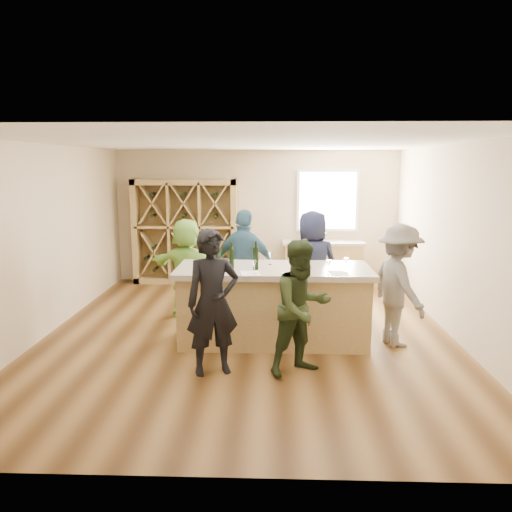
{
  "coord_description": "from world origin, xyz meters",
  "views": [
    {
      "loc": [
        0.35,
        -7.14,
        2.5
      ],
      "look_at": [
        0.1,
        0.2,
        1.15
      ],
      "focal_mm": 35.0,
      "sensor_mm": 36.0,
      "label": 1
    }
  ],
  "objects_px": {
    "wine_rack": "(186,232)",
    "wine_bottle_e": "(256,258)",
    "person_near_left": "(213,302)",
    "person_far_left": "(187,268)",
    "person_near_right": "(302,308)",
    "person_far_right": "(312,266)",
    "wine_bottle_b": "(218,260)",
    "person_server": "(398,285)",
    "wine_bottle_a": "(215,260)",
    "person_far_mid": "(245,265)",
    "wine_bottle_c": "(232,258)",
    "sink": "(314,237)",
    "tasting_counter_base": "(273,307)"
  },
  "relations": [
    {
      "from": "person_far_mid",
      "to": "sink",
      "type": "bearing_deg",
      "value": -94.46
    },
    {
      "from": "wine_bottle_e",
      "to": "person_far_mid",
      "type": "xyz_separation_m",
      "value": [
        -0.22,
        1.21,
        -0.34
      ]
    },
    {
      "from": "wine_bottle_a",
      "to": "person_far_mid",
      "type": "bearing_deg",
      "value": 74.53
    },
    {
      "from": "wine_bottle_c",
      "to": "wine_rack",
      "type": "bearing_deg",
      "value": 109.36
    },
    {
      "from": "wine_bottle_b",
      "to": "person_far_left",
      "type": "relative_size",
      "value": 0.17
    },
    {
      "from": "wine_bottle_c",
      "to": "person_server",
      "type": "height_order",
      "value": "person_server"
    },
    {
      "from": "sink",
      "to": "person_near_left",
      "type": "distance_m",
      "value": 4.88
    },
    {
      "from": "tasting_counter_base",
      "to": "person_near_right",
      "type": "xyz_separation_m",
      "value": [
        0.34,
        -1.09,
        0.32
      ]
    },
    {
      "from": "wine_bottle_c",
      "to": "person_far_mid",
      "type": "xyz_separation_m",
      "value": [
        0.12,
        1.15,
        -0.32
      ]
    },
    {
      "from": "wine_bottle_a",
      "to": "person_near_right",
      "type": "height_order",
      "value": "person_near_right"
    },
    {
      "from": "sink",
      "to": "person_server",
      "type": "xyz_separation_m",
      "value": [
        0.89,
        -3.57,
        -0.16
      ]
    },
    {
      "from": "person_near_left",
      "to": "person_far_left",
      "type": "relative_size",
      "value": 1.07
    },
    {
      "from": "person_far_right",
      "to": "person_far_left",
      "type": "bearing_deg",
      "value": -13.96
    },
    {
      "from": "wine_bottle_b",
      "to": "person_far_mid",
      "type": "bearing_deg",
      "value": 77.11
    },
    {
      "from": "person_near_right",
      "to": "person_far_left",
      "type": "height_order",
      "value": "person_far_left"
    },
    {
      "from": "wine_rack",
      "to": "wine_bottle_e",
      "type": "height_order",
      "value": "wine_rack"
    },
    {
      "from": "person_far_left",
      "to": "wine_bottle_b",
      "type": "bearing_deg",
      "value": 134.17
    },
    {
      "from": "person_server",
      "to": "wine_rack",
      "type": "bearing_deg",
      "value": 27.02
    },
    {
      "from": "wine_bottle_b",
      "to": "wine_rack",
      "type": "bearing_deg",
      "value": 106.26
    },
    {
      "from": "wine_bottle_a",
      "to": "person_far_right",
      "type": "distance_m",
      "value": 1.89
    },
    {
      "from": "sink",
      "to": "tasting_counter_base",
      "type": "xyz_separation_m",
      "value": [
        -0.83,
        -3.5,
        -0.51
      ]
    },
    {
      "from": "person_near_right",
      "to": "person_far_right",
      "type": "height_order",
      "value": "person_far_right"
    },
    {
      "from": "wine_rack",
      "to": "wine_bottle_b",
      "type": "bearing_deg",
      "value": -73.74
    },
    {
      "from": "person_far_mid",
      "to": "person_far_right",
      "type": "bearing_deg",
      "value": -157.44
    },
    {
      "from": "person_far_left",
      "to": "person_far_right",
      "type": "bearing_deg",
      "value": -164.43
    },
    {
      "from": "wine_bottle_e",
      "to": "person_near_left",
      "type": "bearing_deg",
      "value": -116.18
    },
    {
      "from": "person_near_right",
      "to": "person_far_mid",
      "type": "height_order",
      "value": "person_far_mid"
    },
    {
      "from": "sink",
      "to": "wine_bottle_c",
      "type": "bearing_deg",
      "value": -111.59
    },
    {
      "from": "person_near_right",
      "to": "person_far_right",
      "type": "xyz_separation_m",
      "value": [
        0.27,
        2.13,
        0.08
      ]
    },
    {
      "from": "person_server",
      "to": "person_far_mid",
      "type": "bearing_deg",
      "value": 44.87
    },
    {
      "from": "wine_bottle_c",
      "to": "person_near_right",
      "type": "distance_m",
      "value": 1.42
    },
    {
      "from": "sink",
      "to": "wine_bottle_c",
      "type": "relative_size",
      "value": 1.92
    },
    {
      "from": "sink",
      "to": "person_far_mid",
      "type": "xyz_separation_m",
      "value": [
        -1.3,
        -2.43,
        -0.11
      ]
    },
    {
      "from": "wine_bottle_a",
      "to": "person_far_left",
      "type": "distance_m",
      "value": 1.5
    },
    {
      "from": "wine_bottle_c",
      "to": "person_near_left",
      "type": "xyz_separation_m",
      "value": [
        -0.14,
        -1.04,
        -0.34
      ]
    },
    {
      "from": "wine_bottle_b",
      "to": "person_near_right",
      "type": "distance_m",
      "value": 1.45
    },
    {
      "from": "person_far_right",
      "to": "person_server",
      "type": "bearing_deg",
      "value": 123.59
    },
    {
      "from": "person_far_mid",
      "to": "person_far_left",
      "type": "height_order",
      "value": "person_far_mid"
    },
    {
      "from": "wine_rack",
      "to": "wine_bottle_c",
      "type": "distance_m",
      "value": 3.87
    },
    {
      "from": "wine_rack",
      "to": "person_far_right",
      "type": "distance_m",
      "value": 3.54
    },
    {
      "from": "wine_rack",
      "to": "person_server",
      "type": "relative_size",
      "value": 1.28
    },
    {
      "from": "sink",
      "to": "person_far_left",
      "type": "distance_m",
      "value": 3.26
    },
    {
      "from": "tasting_counter_base",
      "to": "wine_rack",
      "type": "bearing_deg",
      "value": 117.62
    },
    {
      "from": "wine_bottle_a",
      "to": "wine_bottle_b",
      "type": "xyz_separation_m",
      "value": [
        0.04,
        -0.06,
        0.01
      ]
    },
    {
      "from": "person_near_left",
      "to": "person_far_right",
      "type": "relative_size",
      "value": 0.99
    },
    {
      "from": "wine_bottle_e",
      "to": "person_far_mid",
      "type": "relative_size",
      "value": 0.17
    },
    {
      "from": "wine_bottle_b",
      "to": "person_far_left",
      "type": "xyz_separation_m",
      "value": [
        -0.66,
        1.38,
        -0.4
      ]
    },
    {
      "from": "person_near_left",
      "to": "wine_rack",
      "type": "bearing_deg",
      "value": 83.79
    },
    {
      "from": "person_near_right",
      "to": "sink",
      "type": "bearing_deg",
      "value": 52.46
    },
    {
      "from": "wine_bottle_a",
      "to": "person_server",
      "type": "xyz_separation_m",
      "value": [
        2.53,
        0.09,
        -0.36
      ]
    }
  ]
}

